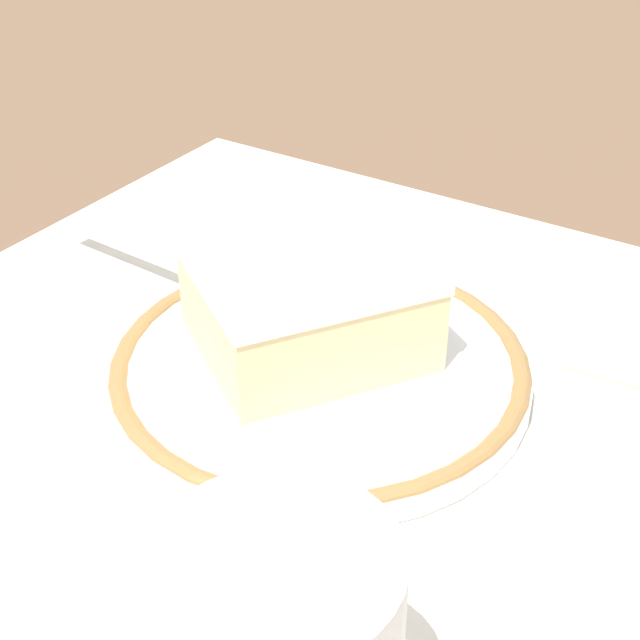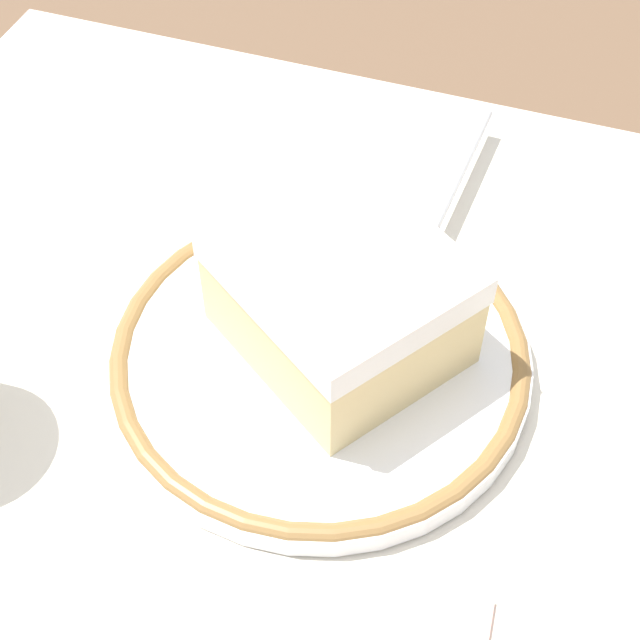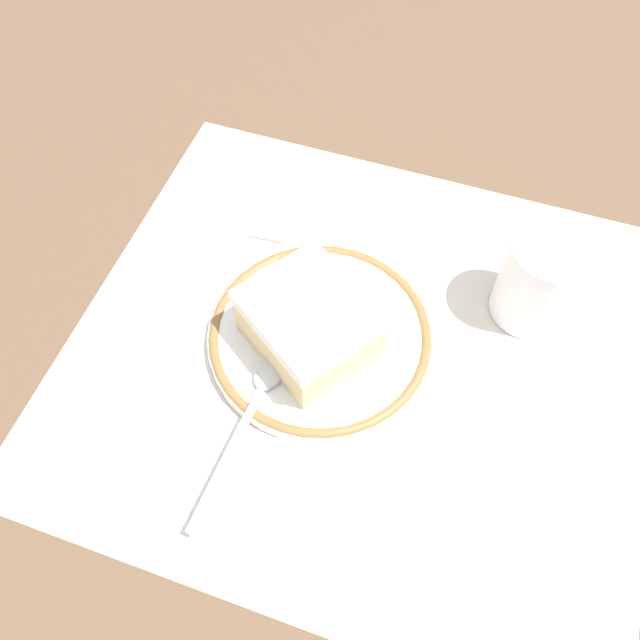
# 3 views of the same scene
# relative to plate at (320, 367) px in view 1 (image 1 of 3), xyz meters

# --- Properties ---
(ground_plane) EXTENTS (2.40, 2.40, 0.00)m
(ground_plane) POSITION_rel_plate_xyz_m (0.03, 0.00, -0.01)
(ground_plane) COLOR brown
(placemat) EXTENTS (0.45, 0.41, 0.00)m
(placemat) POSITION_rel_plate_xyz_m (0.03, 0.00, -0.01)
(placemat) COLOR beige
(placemat) RESTS_ON ground_plane
(plate) EXTENTS (0.18, 0.18, 0.01)m
(plate) POSITION_rel_plate_xyz_m (0.00, 0.00, 0.00)
(plate) COLOR white
(plate) RESTS_ON placemat
(cake_slice) EXTENTS (0.12, 0.12, 0.05)m
(cake_slice) POSITION_rel_plate_xyz_m (-0.01, -0.01, 0.03)
(cake_slice) COLOR beige
(cake_slice) RESTS_ON plate
(spoon) EXTENTS (0.02, 0.15, 0.01)m
(spoon) POSITION_rel_plate_xyz_m (-0.03, -0.07, 0.01)
(spoon) COLOR silver
(spoon) RESTS_ON plate
(sugar_packet) EXTENTS (0.03, 0.05, 0.01)m
(sugar_packet) POSITION_rel_plate_xyz_m (-0.08, 0.11, -0.00)
(sugar_packet) COLOR #E5998C
(sugar_packet) RESTS_ON placemat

